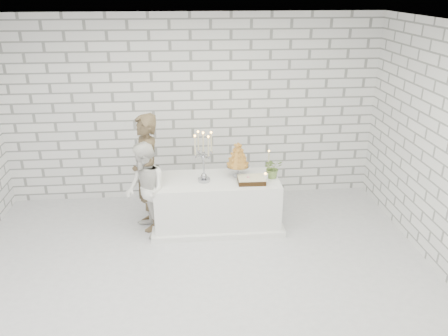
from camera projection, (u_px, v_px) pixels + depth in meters
ground at (200, 283)px, 5.49m from camera, size 6.00×5.00×0.01m
ceiling at (194, 27)px, 4.34m from camera, size 6.00×5.00×0.01m
wall_back at (192, 110)px, 7.21m from camera, size 6.00×0.01×3.00m
wall_front at (212, 336)px, 2.61m from camera, size 6.00×0.01×3.00m
cake_table at (217, 202)px, 6.67m from camera, size 1.80×0.80×0.75m
groom at (147, 173)px, 6.45m from camera, size 0.60×0.73×1.74m
bride at (146, 190)px, 6.31m from camera, size 0.73×0.82×1.39m
candelabra at (204, 157)px, 6.31m from camera, size 0.37×0.37×0.75m
croquembouche at (238, 159)px, 6.53m from camera, size 0.43×0.43×0.54m
chocolate_cake at (252, 180)px, 6.40m from camera, size 0.39×0.28×0.08m
pillar_candle at (265, 178)px, 6.43m from camera, size 0.10×0.10×0.12m
extra_taper at (269, 162)px, 6.73m from camera, size 0.06×0.06×0.32m
flowers at (273, 168)px, 6.53m from camera, size 0.32×0.29×0.31m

